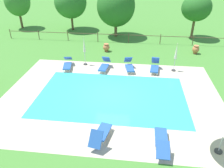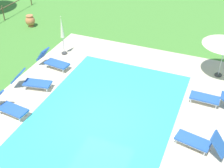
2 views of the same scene
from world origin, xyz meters
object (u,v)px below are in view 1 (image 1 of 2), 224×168
at_px(sun_lounger_north_near_steps, 155,66).
at_px(tree_east_mid, 70,2).
at_px(sun_lounger_north_end, 162,141).
at_px(terracotta_urn_by_tree, 106,47).
at_px(tree_centre, 17,1).
at_px(tree_far_west, 116,6).
at_px(tree_west_mid, 196,8).
at_px(sun_lounger_south_near_corner, 129,66).
at_px(sun_lounger_south_mid, 101,134).
at_px(patio_umbrella_closed_row_mid_west, 84,48).
at_px(patio_umbrella_closed_row_west, 176,54).
at_px(terracotta_urn_near_fence, 196,49).
at_px(sun_lounger_north_far, 104,65).
at_px(sun_lounger_north_mid, 68,64).

height_order(sun_lounger_north_near_steps, tree_east_mid, tree_east_mid).
xyz_separation_m(sun_lounger_north_end, terracotta_urn_by_tree, (-4.31, 12.05, 0.06)).
bearing_deg(tree_centre, tree_east_mid, -0.08).
bearing_deg(tree_east_mid, sun_lounger_north_near_steps, -48.18).
height_order(tree_far_west, tree_west_mid, tree_far_west).
bearing_deg(sun_lounger_south_near_corner, sun_lounger_north_end, -76.75).
bearing_deg(sun_lounger_south_mid, tree_west_mid, 66.25).
distance_m(sun_lounger_south_near_corner, patio_umbrella_closed_row_mid_west, 3.94).
bearing_deg(tree_far_west, patio_umbrella_closed_row_west, -57.13).
bearing_deg(tree_far_west, sun_lounger_south_near_corner, -77.37).
bearing_deg(sun_lounger_north_near_steps, tree_far_west, 114.52).
bearing_deg(terracotta_urn_near_fence, sun_lounger_south_near_corner, -144.57).
bearing_deg(sun_lounger_south_near_corner, tree_west_mid, 54.24).
xyz_separation_m(sun_lounger_south_mid, terracotta_urn_near_fence, (7.02, 12.38, 0.03)).
xyz_separation_m(sun_lounger_north_near_steps, tree_east_mid, (-9.66, 10.80, 2.94)).
distance_m(sun_lounger_north_far, patio_umbrella_closed_row_west, 5.64).
xyz_separation_m(patio_umbrella_closed_row_mid_west, tree_east_mid, (-3.91, 10.24, 1.84)).
height_order(tree_far_west, tree_east_mid, tree_far_west).
height_order(sun_lounger_north_far, patio_umbrella_closed_row_mid_west, patio_umbrella_closed_row_mid_west).
height_order(sun_lounger_south_near_corner, tree_centre, tree_centre).
xyz_separation_m(sun_lounger_north_mid, tree_centre, (-9.34, 11.04, 2.98)).
xyz_separation_m(sun_lounger_north_end, patio_umbrella_closed_row_mid_west, (-5.65, 8.78, 1.15)).
relative_size(sun_lounger_north_far, tree_east_mid, 0.37).
relative_size(sun_lounger_south_near_corner, terracotta_urn_by_tree, 2.61).
relative_size(sun_lounger_south_near_corner, sun_lounger_south_mid, 1.03).
relative_size(sun_lounger_south_mid, terracotta_urn_by_tree, 2.54).
bearing_deg(sun_lounger_north_far, sun_lounger_north_mid, -179.49).
bearing_deg(terracotta_urn_near_fence, tree_centre, 162.11).
height_order(patio_umbrella_closed_row_mid_west, tree_east_mid, tree_east_mid).
bearing_deg(sun_lounger_north_far, terracotta_urn_near_fence, 29.00).
bearing_deg(sun_lounger_north_near_steps, sun_lounger_south_mid, -110.25).
xyz_separation_m(sun_lounger_north_mid, terracotta_urn_by_tree, (2.63, 4.07, 0.04)).
relative_size(sun_lounger_south_near_corner, tree_west_mid, 0.42).
relative_size(terracotta_urn_near_fence, tree_west_mid, 0.17).
height_order(tree_centre, tree_east_mid, tree_east_mid).
bearing_deg(sun_lounger_north_far, sun_lounger_south_mid, -82.90).
height_order(sun_lounger_north_end, tree_west_mid, tree_west_mid).
bearing_deg(tree_far_west, sun_lounger_north_far, -89.98).
relative_size(sun_lounger_north_mid, sun_lounger_north_end, 1.00).
bearing_deg(patio_umbrella_closed_row_west, sun_lounger_north_end, -100.91).
bearing_deg(terracotta_urn_by_tree, tree_far_west, 85.26).
height_order(sun_lounger_north_far, sun_lounger_south_mid, sun_lounger_south_mid).
bearing_deg(sun_lounger_south_near_corner, tree_far_west, 102.63).
distance_m(sun_lounger_north_near_steps, sun_lounger_north_mid, 7.03).
bearing_deg(tree_west_mid, sun_lounger_north_mid, -141.19).
height_order(sun_lounger_north_end, patio_umbrella_closed_row_west, patio_umbrella_closed_row_west).
distance_m(sun_lounger_north_near_steps, patio_umbrella_closed_row_west, 1.87).
relative_size(sun_lounger_north_far, tree_centre, 0.38).
xyz_separation_m(sun_lounger_north_near_steps, patio_umbrella_closed_row_mid_west, (-5.75, 0.56, 1.10)).
relative_size(sun_lounger_north_end, tree_west_mid, 0.44).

